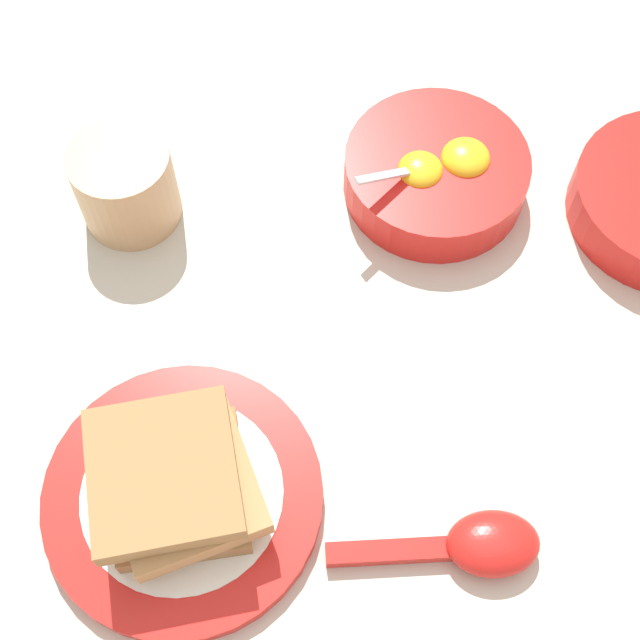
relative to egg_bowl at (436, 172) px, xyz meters
The scene contains 6 objects.
ground_plane 0.16m from the egg_bowl, 63.46° to the left, with size 3.00×3.00×0.00m, color beige.
egg_bowl is the anchor object (origin of this frame).
toast_plate 0.33m from the egg_bowl, 30.55° to the left, with size 0.20×0.20×0.02m.
toast_sandwich 0.33m from the egg_bowl, 30.54° to the left, with size 0.12×0.12×0.05m.
soup_spoon 0.31m from the egg_bowl, 67.66° to the left, with size 0.15×0.08×0.03m.
drinking_cup 0.25m from the egg_bowl, 18.71° to the right, with size 0.08×0.08×0.07m.
Camera 1 is at (0.20, 0.23, 0.62)m, focal length 50.00 mm.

